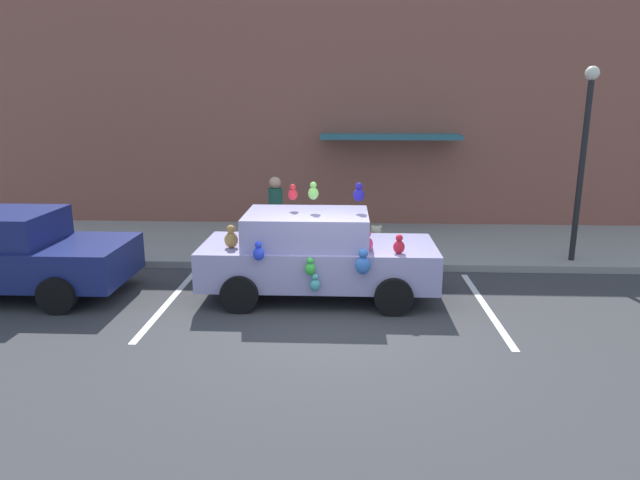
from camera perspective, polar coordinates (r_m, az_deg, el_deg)
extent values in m
plane|color=#38383A|center=(8.93, 1.22, -8.81)|extent=(60.00, 60.00, 0.00)
cube|color=gray|center=(13.65, 1.71, -0.33)|extent=(24.00, 4.00, 0.15)
cube|color=brown|center=(15.37, 1.92, 13.06)|extent=(24.00, 0.30, 6.40)
cube|color=#2D6772|center=(14.89, 7.12, 10.43)|extent=(3.60, 1.10, 0.12)
cube|color=silver|center=(10.15, 16.49, -6.50)|extent=(0.12, 3.60, 0.01)
cube|color=silver|center=(10.32, -15.11, -6.06)|extent=(0.12, 3.60, 0.01)
cube|color=#9790C0|center=(10.06, -0.15, -2.25)|extent=(4.14, 1.72, 0.68)
cube|color=#9790C0|center=(9.91, -1.35, 1.21)|extent=(2.15, 1.51, 0.56)
cylinder|color=black|center=(11.00, 6.76, -2.68)|extent=(0.64, 0.22, 0.64)
cylinder|color=black|center=(9.37, 7.50, -5.70)|extent=(0.64, 0.22, 0.64)
cylinder|color=black|center=(11.10, -6.58, -2.51)|extent=(0.64, 0.22, 0.64)
cylinder|color=black|center=(9.49, -8.19, -5.46)|extent=(0.64, 0.22, 0.64)
ellipsoid|color=#3366BE|center=(9.07, 4.39, -2.60)|extent=(0.25, 0.20, 0.29)
sphere|color=#3366BE|center=(9.01, 4.41, -1.37)|extent=(0.16, 0.16, 0.16)
ellipsoid|color=#83D85A|center=(9.86, -0.69, 4.76)|extent=(0.18, 0.15, 0.22)
sphere|color=#83D85A|center=(9.83, -0.69, 5.62)|extent=(0.12, 0.12, 0.12)
ellipsoid|color=green|center=(9.13, -1.01, -2.98)|extent=(0.17, 0.14, 0.20)
sphere|color=green|center=(9.09, -1.02, -2.15)|extent=(0.11, 0.11, 0.11)
ellipsoid|color=#E4396A|center=(9.48, 4.79, -0.41)|extent=(0.21, 0.17, 0.25)
sphere|color=#E4396A|center=(9.44, 4.81, 0.59)|extent=(0.13, 0.13, 0.13)
ellipsoid|color=gold|center=(9.87, -7.07, 0.00)|extent=(0.18, 0.15, 0.21)
sphere|color=gold|center=(9.83, -7.10, 0.83)|extent=(0.11, 0.11, 0.11)
ellipsoid|color=#49AAA8|center=(9.21, -0.51, -4.62)|extent=(0.17, 0.14, 0.20)
sphere|color=#49AAA8|center=(9.17, -0.51, -3.80)|extent=(0.11, 0.11, 0.11)
ellipsoid|color=#201998|center=(9.87, 3.97, 4.60)|extent=(0.19, 0.16, 0.23)
sphere|color=#201998|center=(9.84, 3.99, 5.50)|extent=(0.12, 0.12, 0.12)
ellipsoid|color=red|center=(9.38, 8.04, -0.72)|extent=(0.19, 0.16, 0.23)
sphere|color=red|center=(9.35, 8.08, 0.20)|extent=(0.12, 0.12, 0.12)
ellipsoid|color=red|center=(10.06, -2.79, 4.65)|extent=(0.17, 0.14, 0.20)
sphere|color=red|center=(10.04, -2.80, 5.41)|extent=(0.11, 0.11, 0.11)
ellipsoid|color=#AA7F3C|center=(9.77, -9.03, 0.00)|extent=(0.23, 0.19, 0.28)
sphere|color=#AA7F3C|center=(9.73, -9.08, 1.08)|extent=(0.15, 0.15, 0.15)
ellipsoid|color=blue|center=(9.14, -6.27, -1.42)|extent=(0.19, 0.15, 0.22)
sphere|color=blue|center=(9.10, -6.30, -0.49)|extent=(0.12, 0.12, 0.12)
ellipsoid|color=#8C1849|center=(10.49, -4.23, 1.19)|extent=(0.26, 0.21, 0.31)
sphere|color=#8C1849|center=(10.44, -4.25, 2.34)|extent=(0.17, 0.17, 0.17)
cube|color=navy|center=(11.66, -29.44, -1.82)|extent=(4.50, 1.81, 0.68)
cylinder|color=black|center=(11.86, -21.25, -2.32)|extent=(0.64, 0.22, 0.64)
cylinder|color=black|center=(10.31, -25.21, -5.11)|extent=(0.64, 0.22, 0.64)
ellipsoid|color=beige|center=(12.60, 5.73, -0.33)|extent=(0.32, 0.27, 0.40)
sphere|color=beige|center=(12.53, 5.76, 0.95)|extent=(0.23, 0.23, 0.23)
sphere|color=beige|center=(12.51, 5.40, 1.31)|extent=(0.09, 0.09, 0.09)
sphere|color=beige|center=(12.52, 6.13, 1.30)|extent=(0.09, 0.09, 0.09)
cylinder|color=black|center=(12.78, 25.04, 6.14)|extent=(0.12, 0.12, 3.70)
sphere|color=#EAEACC|center=(12.70, 25.99, 15.04)|extent=(0.28, 0.28, 0.28)
cylinder|color=#1E523E|center=(12.47, -4.52, 2.00)|extent=(0.31, 0.31, 1.44)
sphere|color=tan|center=(12.33, -4.60, 5.86)|extent=(0.26, 0.26, 0.26)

